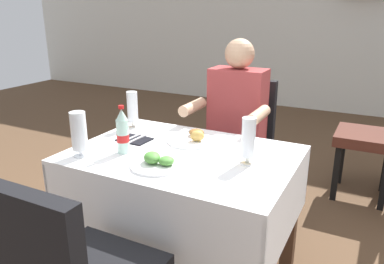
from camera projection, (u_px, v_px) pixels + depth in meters
The scene contains 12 objects.
back_wall at pixel (333, 4), 5.15m from camera, with size 11.00×0.12×2.97m, color silver.
main_dining_table at pixel (183, 185), 1.95m from camera, with size 1.11×0.80×0.75m.
chair_far_diner_seat at pixel (237, 142), 2.62m from camera, with size 0.44×0.50×0.97m.
seated_diner_far at pixel (234, 124), 2.48m from camera, with size 0.50×0.46×1.26m.
plate_near_camera at pixel (157, 162), 1.73m from camera, with size 0.24×0.24×0.06m.
plate_far_diner at pixel (193, 138), 2.05m from camera, with size 0.26×0.26×0.07m.
beer_glass_left at pixel (132, 110), 2.26m from camera, with size 0.07×0.07×0.22m.
beer_glass_middle at pixel (248, 140), 1.73m from camera, with size 0.07×0.07×0.22m.
beer_glass_right at pixel (79, 133), 1.81m from camera, with size 0.08×0.08×0.22m.
cola_bottle_primary at pixel (123, 132), 1.86m from camera, with size 0.06×0.06×0.24m.
napkin_cutlery_set at pixel (135, 139), 2.07m from camera, with size 0.18×0.19×0.01m.
background_chair_left at pixel (381, 131), 2.84m from camera, with size 0.50×0.44×0.97m.
Camera 1 is at (0.77, -1.35, 1.44)m, focal length 35.28 mm.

